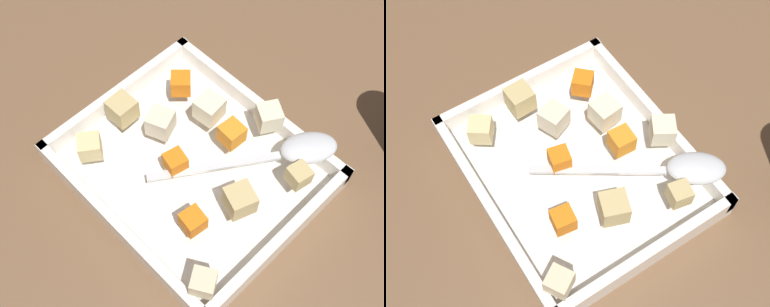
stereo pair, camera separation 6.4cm
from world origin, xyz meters
TOP-DOWN VIEW (x-y plane):
  - ground_plane at (0.00, 0.00)m, footprint 4.00×4.00m
  - baking_dish at (0.01, 0.00)m, footprint 0.30×0.26m
  - carrot_chunk_near_left at (0.09, -0.06)m, footprint 0.04×0.04m
  - carrot_chunk_back_center at (0.01, 0.02)m, footprint 0.03×0.03m
  - carrot_chunk_corner_nw at (-0.06, 0.06)m, footprint 0.03×0.03m
  - carrot_chunk_far_left at (-0.01, -0.05)m, footprint 0.03×0.03m
  - potato_chunk_corner_se at (0.11, 0.02)m, footprint 0.03×0.03m
  - potato_chunk_corner_sw at (0.10, 0.09)m, footprint 0.04×0.04m
  - potato_chunk_mid_right at (-0.10, -0.07)m, footprint 0.03×0.03m
  - potato_chunk_heap_top at (0.04, -0.06)m, footprint 0.03×0.03m
  - potato_chunk_mid_left at (-0.12, 0.11)m, footprint 0.04×0.04m
  - potato_chunk_center at (-0.08, 0.01)m, footprint 0.04×0.04m
  - potato_chunk_corner_ne at (-0.02, -0.10)m, footprint 0.04×0.04m
  - parsnip_chunk_near_spoon at (0.07, -0.00)m, footprint 0.04×0.04m
  - serving_spoon at (-0.08, -0.10)m, footprint 0.15×0.21m

SIDE VIEW (x-z plane):
  - ground_plane at x=0.00m, z-range 0.00..0.00m
  - baking_dish at x=0.01m, z-range -0.01..0.03m
  - serving_spoon at x=-0.08m, z-range 0.04..0.06m
  - carrot_chunk_back_center at x=0.01m, z-range 0.04..0.07m
  - potato_chunk_mid_right at x=-0.10m, z-range 0.04..0.07m
  - carrot_chunk_corner_nw at x=-0.06m, z-range 0.04..0.07m
  - carrot_chunk_near_left at x=0.09m, z-range 0.04..0.07m
  - potato_chunk_mid_left at x=-0.12m, z-range 0.04..0.07m
  - carrot_chunk_far_left at x=-0.01m, z-range 0.04..0.07m
  - potato_chunk_corner_sw at x=0.10m, z-range 0.04..0.07m
  - potato_chunk_corner_ne at x=-0.02m, z-range 0.04..0.07m
  - parsnip_chunk_near_spoon at x=0.07m, z-range 0.04..0.07m
  - potato_chunk_corner_se at x=0.11m, z-range 0.04..0.07m
  - potato_chunk_heap_top at x=0.04m, z-range 0.04..0.07m
  - potato_chunk_center at x=-0.08m, z-range 0.04..0.07m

